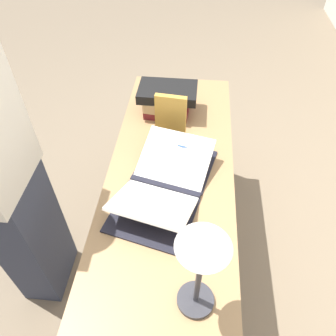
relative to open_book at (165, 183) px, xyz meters
name	(u,v)px	position (x,y,z in m)	size (l,w,h in m)	color
ground_plane	(170,252)	(-0.11, 0.01, -0.75)	(12.00, 12.00, 0.00)	#70604C
reading_desk	(171,186)	(-0.11, 0.01, -0.14)	(1.53, 0.56, 0.72)	#937047
open_book	(165,183)	(0.00, 0.00, 0.00)	(0.63, 0.44, 0.11)	black
book_stack_tall	(168,99)	(-0.54, -0.04, 0.04)	(0.24, 0.30, 0.14)	maroon
book_standing_upright	(171,116)	(-0.36, -0.01, 0.08)	(0.04, 0.15, 0.22)	#BC8933
reading_lamp	(203,248)	(0.46, 0.15, 0.30)	(0.15, 0.15, 0.42)	#2D2D33
coffee_mug	(185,148)	(-0.21, 0.07, 0.01)	(0.12, 0.09, 0.09)	#335184
person_reader	(1,179)	(0.09, -0.64, 0.06)	(0.36, 0.22, 1.65)	#2D3342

